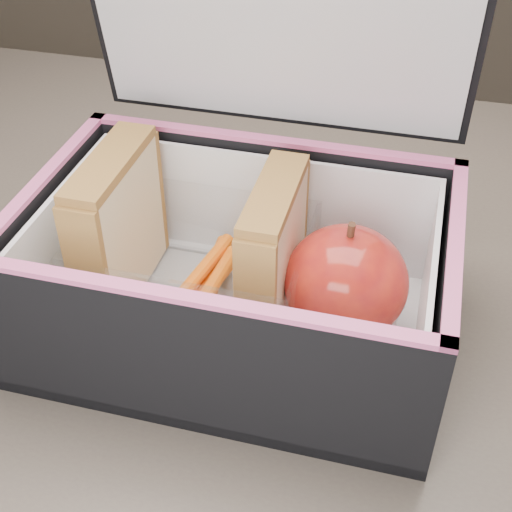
{
  "coord_description": "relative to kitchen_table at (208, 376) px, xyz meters",
  "views": [
    {
      "loc": [
        0.14,
        -0.39,
        1.12
      ],
      "look_at": [
        0.05,
        -0.02,
        0.81
      ],
      "focal_mm": 50.0,
      "sensor_mm": 36.0,
      "label": 1
    }
  ],
  "objects": [
    {
      "name": "carrot_sticks",
      "position": [
        0.01,
        -0.03,
        0.12
      ],
      "size": [
        0.03,
        0.12,
        0.03
      ],
      "color": "#FF5200",
      "rests_on": "plastic_tub"
    },
    {
      "name": "plastic_tub",
      "position": [
        0.0,
        -0.02,
        0.14
      ],
      "size": [
        0.16,
        0.11,
        0.07
      ],
      "primitive_type": null,
      "color": "white",
      "rests_on": "lunch_bag"
    },
    {
      "name": "kitchen_table",
      "position": [
        0.0,
        0.0,
        0.0
      ],
      "size": [
        1.2,
        0.8,
        0.75
      ],
      "color": "brown",
      "rests_on": "ground"
    },
    {
      "name": "lunch_bag",
      "position": [
        0.04,
        -0.03,
        0.15
      ],
      "size": [
        0.28,
        0.23,
        0.28
      ],
      "color": "black",
      "rests_on": "kitchen_table"
    },
    {
      "name": "sandwich_right",
      "position": [
        0.06,
        -0.02,
        0.16
      ],
      "size": [
        0.03,
        0.1,
        0.11
      ],
      "color": "beige",
      "rests_on": "plastic_tub"
    },
    {
      "name": "paper_napkin",
      "position": [
        0.11,
        -0.03,
        0.11
      ],
      "size": [
        0.07,
        0.07,
        0.01
      ],
      "primitive_type": "cube",
      "rotation": [
        0.0,
        0.0,
        -0.04
      ],
      "color": "white",
      "rests_on": "lunch_bag"
    },
    {
      "name": "sandwich_left",
      "position": [
        -0.05,
        -0.02,
        0.16
      ],
      "size": [
        0.03,
        0.1,
        0.11
      ],
      "color": "beige",
      "rests_on": "plastic_tub"
    },
    {
      "name": "red_apple",
      "position": [
        0.11,
        -0.02,
        0.15
      ],
      "size": [
        0.1,
        0.1,
        0.09
      ],
      "rotation": [
        0.0,
        0.0,
        0.25
      ],
      "color": "maroon",
      "rests_on": "paper_napkin"
    }
  ]
}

